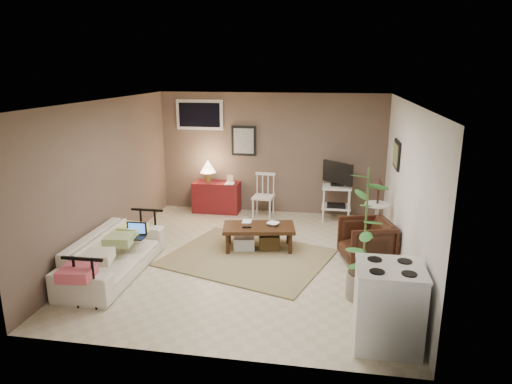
% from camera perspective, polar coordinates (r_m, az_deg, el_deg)
% --- Properties ---
extents(floor, '(5.00, 5.00, 0.00)m').
position_cam_1_polar(floor, '(7.13, -0.94, -8.38)').
color(floor, '#C1B293').
rests_on(floor, ground).
extents(art_back, '(0.50, 0.03, 0.60)m').
position_cam_1_polar(art_back, '(9.17, -1.53, 6.42)').
color(art_back, black).
extents(art_right, '(0.03, 0.60, 0.45)m').
position_cam_1_polar(art_right, '(7.65, 17.18, 4.51)').
color(art_right, black).
extents(window, '(0.96, 0.03, 0.60)m').
position_cam_1_polar(window, '(9.33, -7.06, 9.55)').
color(window, silver).
extents(rug, '(2.79, 2.49, 0.02)m').
position_cam_1_polar(rug, '(7.16, -1.07, -8.16)').
color(rug, '#927F55').
rests_on(rug, floor).
extents(coffee_table, '(1.22, 0.77, 0.43)m').
position_cam_1_polar(coffee_table, '(7.39, 0.29, -5.48)').
color(coffee_table, '#38210F').
rests_on(coffee_table, floor).
extents(sofa, '(0.59, 2.01, 0.79)m').
position_cam_1_polar(sofa, '(6.81, -17.44, -6.68)').
color(sofa, beige).
rests_on(sofa, floor).
extents(sofa_pillows, '(0.39, 1.91, 0.14)m').
position_cam_1_polar(sofa_pillows, '(6.57, -18.03, -6.71)').
color(sofa_pillows, beige).
rests_on(sofa_pillows, sofa).
extents(sofa_end_rails, '(0.54, 2.01, 0.68)m').
position_cam_1_polar(sofa_end_rails, '(6.78, -16.52, -7.21)').
color(sofa_end_rails, black).
rests_on(sofa_end_rails, floor).
extents(laptop, '(0.31, 0.22, 0.21)m').
position_cam_1_polar(laptop, '(6.98, -14.82, -4.93)').
color(laptop, black).
rests_on(laptop, sofa).
extents(red_console, '(0.94, 0.42, 1.08)m').
position_cam_1_polar(red_console, '(9.32, -5.03, -0.26)').
color(red_console, maroon).
rests_on(red_console, floor).
extents(spindle_chair, '(0.42, 0.42, 0.87)m').
position_cam_1_polar(spindle_chair, '(8.96, 0.94, -0.62)').
color(spindle_chair, silver).
rests_on(spindle_chair, floor).
extents(tv_stand, '(0.56, 0.48, 1.15)m').
position_cam_1_polar(tv_stand, '(8.81, 10.07, 0.24)').
color(tv_stand, silver).
rests_on(tv_stand, floor).
extents(side_table, '(0.42, 0.42, 1.11)m').
position_cam_1_polar(side_table, '(7.87, 14.95, -1.27)').
color(side_table, silver).
rests_on(side_table, floor).
extents(armchair, '(0.83, 0.86, 0.73)m').
position_cam_1_polar(armchair, '(7.09, 13.64, -5.79)').
color(armchair, black).
rests_on(armchair, floor).
extents(potted_plant, '(0.43, 0.43, 1.74)m').
position_cam_1_polar(potted_plant, '(5.79, 13.50, -4.66)').
color(potted_plant, gray).
rests_on(potted_plant, floor).
extents(stove, '(0.69, 0.64, 0.91)m').
position_cam_1_polar(stove, '(5.11, 16.17, -13.51)').
color(stove, silver).
rests_on(stove, floor).
extents(bowl, '(0.20, 0.10, 0.19)m').
position_cam_1_polar(bowl, '(7.34, 2.14, -3.46)').
color(bowl, '#38210F').
rests_on(bowl, coffee_table).
extents(book_table, '(0.15, 0.03, 0.21)m').
position_cam_1_polar(book_table, '(7.49, -1.73, -2.99)').
color(book_table, '#38210F').
rests_on(book_table, coffee_table).
extents(book_console, '(0.17, 0.03, 0.23)m').
position_cam_1_polar(book_console, '(9.08, -3.84, 1.73)').
color(book_console, '#38210F').
rests_on(book_console, red_console).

